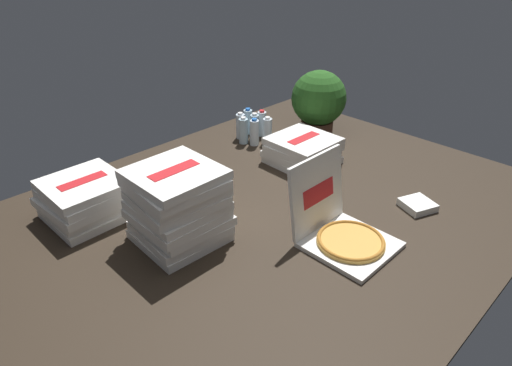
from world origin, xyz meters
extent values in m
cube|color=#2D2319|center=(0.00, 0.00, -0.01)|extent=(3.20, 2.40, 0.02)
cube|color=white|center=(0.07, -0.53, 0.01)|extent=(0.40, 0.40, 0.02)
cylinder|color=gold|center=(0.07, -0.53, 0.03)|extent=(0.35, 0.35, 0.02)
torus|color=#B1712A|center=(0.07, -0.53, 0.04)|extent=(0.34, 0.34, 0.02)
cube|color=white|center=(0.07, -0.30, 0.22)|extent=(0.40, 0.08, 0.40)
cube|color=red|center=(0.07, -0.31, 0.23)|extent=(0.24, 0.02, 0.10)
cube|color=white|center=(-0.50, 0.14, 0.02)|extent=(0.42, 0.42, 0.05)
cube|color=red|center=(-0.50, 0.14, 0.05)|extent=(0.27, 0.08, 0.00)
cube|color=white|center=(-0.50, 0.14, 0.07)|extent=(0.43, 0.43, 0.05)
cube|color=white|center=(-0.49, 0.13, 0.11)|extent=(0.42, 0.42, 0.05)
cube|color=white|center=(-0.51, 0.14, 0.16)|extent=(0.41, 0.41, 0.05)
cube|color=white|center=(-0.50, 0.14, 0.20)|extent=(0.41, 0.41, 0.05)
cube|color=red|center=(-0.50, 0.14, 0.23)|extent=(0.26, 0.08, 0.00)
cube|color=white|center=(-0.50, 0.14, 0.25)|extent=(0.45, 0.45, 0.05)
cube|color=white|center=(-0.49, 0.14, 0.29)|extent=(0.44, 0.44, 0.05)
cube|color=white|center=(-0.51, 0.13, 0.34)|extent=(0.43, 0.43, 0.05)
cube|color=white|center=(-0.50, 0.13, 0.38)|extent=(0.41, 0.41, 0.05)
cube|color=red|center=(-0.50, 0.13, 0.41)|extent=(0.26, 0.07, 0.00)
cube|color=white|center=(0.63, 0.25, 0.02)|extent=(0.41, 0.41, 0.05)
cube|color=red|center=(0.63, 0.25, 0.05)|extent=(0.26, 0.08, 0.00)
cube|color=white|center=(0.63, 0.27, 0.07)|extent=(0.42, 0.42, 0.05)
cube|color=white|center=(0.63, 0.25, 0.11)|extent=(0.43, 0.43, 0.05)
cube|color=red|center=(0.63, 0.25, 0.14)|extent=(0.27, 0.09, 0.00)
cube|color=white|center=(0.64, 0.26, 0.16)|extent=(0.41, 0.41, 0.05)
cube|color=red|center=(0.64, 0.26, 0.18)|extent=(0.26, 0.08, 0.00)
cube|color=white|center=(-0.75, 0.67, 0.02)|extent=(0.41, 0.41, 0.05)
cube|color=red|center=(-0.75, 0.67, 0.05)|extent=(0.26, 0.08, 0.00)
cube|color=white|center=(-0.74, 0.69, 0.07)|extent=(0.41, 0.41, 0.05)
cube|color=white|center=(-0.76, 0.67, 0.11)|extent=(0.43, 0.43, 0.05)
cube|color=white|center=(-0.74, 0.67, 0.16)|extent=(0.42, 0.42, 0.05)
cube|color=white|center=(-0.74, 0.67, 0.20)|extent=(0.41, 0.41, 0.05)
cube|color=red|center=(-0.74, 0.67, 0.23)|extent=(0.26, 0.07, 0.00)
cylinder|color=silver|center=(0.68, 0.78, 0.10)|extent=(0.07, 0.07, 0.19)
cylinder|color=white|center=(0.68, 0.78, 0.20)|extent=(0.04, 0.04, 0.02)
cylinder|color=silver|center=(0.57, 0.78, 0.10)|extent=(0.07, 0.07, 0.19)
cylinder|color=white|center=(0.57, 0.78, 0.20)|extent=(0.04, 0.04, 0.02)
cylinder|color=white|center=(0.77, 0.78, 0.10)|extent=(0.07, 0.07, 0.19)
cylinder|color=red|center=(0.77, 0.78, 0.20)|extent=(0.04, 0.04, 0.02)
cylinder|color=white|center=(0.70, 0.66, 0.10)|extent=(0.07, 0.07, 0.19)
cylinder|color=white|center=(0.70, 0.66, 0.20)|extent=(0.04, 0.04, 0.02)
cylinder|color=silver|center=(0.72, 0.89, 0.10)|extent=(0.07, 0.07, 0.19)
cylinder|color=blue|center=(0.72, 0.89, 0.20)|extent=(0.04, 0.04, 0.02)
cylinder|color=white|center=(0.60, 0.70, 0.10)|extent=(0.07, 0.07, 0.19)
cylinder|color=blue|center=(0.60, 0.70, 0.20)|extent=(0.04, 0.04, 0.02)
cylinder|color=silver|center=(0.62, 0.87, 0.10)|extent=(0.07, 0.07, 0.19)
cylinder|color=white|center=(0.62, 0.87, 0.20)|extent=(0.04, 0.04, 0.02)
cylinder|color=#513323|center=(1.10, 0.50, 0.06)|extent=(0.25, 0.25, 0.12)
sphere|color=#25571D|center=(1.10, 0.50, 0.29)|extent=(0.42, 0.42, 0.42)
cube|color=white|center=(0.65, -0.60, 0.02)|extent=(0.22, 0.22, 0.04)
camera|label=1|loc=(-1.56, -1.48, 1.41)|focal=31.21mm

